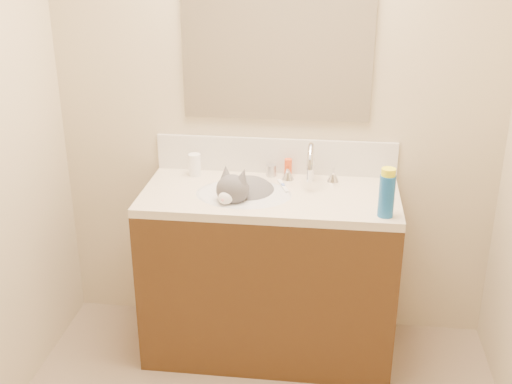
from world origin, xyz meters
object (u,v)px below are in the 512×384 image
(vanity_cabinet, at_px, (269,276))
(spray_can, at_px, (387,196))
(pill_bottle, at_px, (195,165))
(silver_jar, at_px, (271,170))
(faucet, at_px, (310,167))
(amber_bottle, at_px, (288,168))
(cat, at_px, (246,198))
(basin, at_px, (244,207))

(vanity_cabinet, distance_m, spray_can, 0.78)
(pill_bottle, xyz_separation_m, silver_jar, (0.38, 0.04, -0.03))
(pill_bottle, bearing_deg, faucet, -3.87)
(spray_can, bearing_deg, amber_bottle, 137.29)
(faucet, relative_size, pill_bottle, 2.51)
(cat, height_order, spray_can, spray_can)
(vanity_cabinet, bearing_deg, cat, -179.59)
(basin, bearing_deg, pill_bottle, 143.13)
(pill_bottle, distance_m, spray_can, 0.99)
(pill_bottle, distance_m, amber_bottle, 0.46)
(pill_bottle, bearing_deg, silver_jar, 5.95)
(vanity_cabinet, distance_m, silver_jar, 0.53)
(faucet, xyz_separation_m, spray_can, (0.34, -0.34, 0.01))
(vanity_cabinet, xyz_separation_m, faucet, (0.18, 0.14, 0.54))
(basin, xyz_separation_m, pill_bottle, (-0.27, 0.21, 0.13))
(cat, distance_m, pill_bottle, 0.34)
(cat, distance_m, amber_bottle, 0.29)
(basin, distance_m, faucet, 0.38)
(silver_jar, xyz_separation_m, amber_bottle, (0.08, 0.00, 0.02))
(amber_bottle, bearing_deg, vanity_cabinet, -107.38)
(vanity_cabinet, distance_m, cat, 0.43)
(faucet, height_order, pill_bottle, faucet)
(faucet, relative_size, silver_jar, 4.78)
(vanity_cabinet, relative_size, silver_jar, 20.48)
(vanity_cabinet, relative_size, pill_bottle, 10.77)
(amber_bottle, bearing_deg, faucet, -35.04)
(vanity_cabinet, height_order, amber_bottle, amber_bottle)
(vanity_cabinet, height_order, cat, cat)
(vanity_cabinet, height_order, spray_can, spray_can)
(cat, xyz_separation_m, pill_bottle, (-0.28, 0.18, 0.09))
(faucet, bearing_deg, spray_can, -44.91)
(silver_jar, bearing_deg, cat, -114.51)
(basin, height_order, silver_jar, silver_jar)
(cat, distance_m, spray_can, 0.67)
(basin, distance_m, pill_bottle, 0.37)
(faucet, bearing_deg, pill_bottle, 176.13)
(cat, relative_size, pill_bottle, 3.84)
(faucet, xyz_separation_m, amber_bottle, (-0.11, 0.08, -0.04))
(vanity_cabinet, relative_size, basin, 2.67)
(basin, relative_size, cat, 1.05)
(faucet, distance_m, amber_bottle, 0.14)
(basin, distance_m, silver_jar, 0.28)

